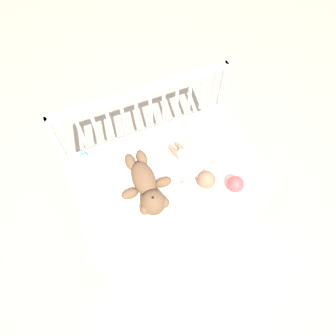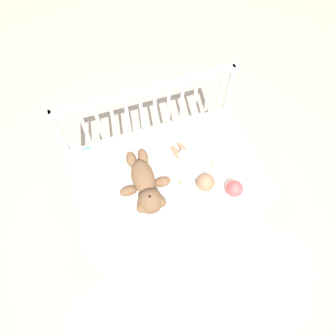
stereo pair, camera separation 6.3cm
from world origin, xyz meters
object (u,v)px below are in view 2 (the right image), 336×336
baby (195,169)px  toy_ball (235,189)px  teddy_bear (145,185)px  baby_bottle (87,156)px

baby → toy_ball: baby is taller
teddy_bear → baby: teddy_bear is taller
teddy_bear → toy_ball: teddy_bear is taller
teddy_bear → baby_bottle: (-0.28, 0.31, -0.03)m
teddy_bear → baby_bottle: size_ratio=2.78×
teddy_bear → baby: (0.31, 0.01, -0.02)m
toy_ball → baby_bottle: (-0.74, 0.49, -0.02)m
baby → toy_ball: 0.25m
teddy_bear → baby: bearing=2.4°
baby_bottle → teddy_bear: bearing=-48.8°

